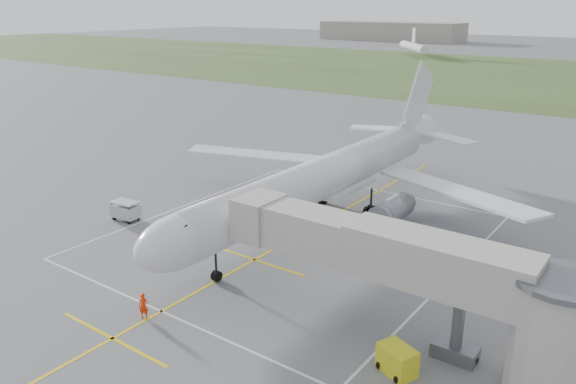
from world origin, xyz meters
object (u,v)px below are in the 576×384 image
Objects in this scene: gpu_unit at (397,360)px; ramp_worker_wing at (300,197)px; ramp_worker_nose at (143,306)px; jet_bridge at (424,275)px; airliner at (326,177)px; baggage_cart at (126,211)px.

ramp_worker_wing is (-20.29, 19.67, 0.09)m from gpu_unit.
gpu_unit is 1.40× the size of ramp_worker_nose.
airliner is at bearing 137.81° from jet_bridge.
gpu_unit is 1.43× the size of ramp_worker_wing.
gpu_unit is (0.08, -3.20, -3.95)m from jet_bridge.
ramp_worker_nose reaches higher than ramp_worker_wing.
baggage_cart is at bearing -168.88° from gpu_unit.
jet_bridge is at bearing -3.20° from ramp_worker_nose.
airliner reaches higher than ramp_worker_nose.
airliner is at bearing 60.32° from ramp_worker_nose.
jet_bridge is 18.16m from ramp_worker_nose.
airliner is 23.82m from gpu_unit.
ramp_worker_nose is 1.02× the size of ramp_worker_wing.
jet_bridge is 31.75m from baggage_cart.
jet_bridge is 26.35m from ramp_worker_wing.
baggage_cart is (-31.37, 3.15, -3.79)m from jet_bridge.
gpu_unit is at bearing 153.90° from ramp_worker_wing.
airliner is 2.00× the size of jet_bridge.
gpu_unit is 28.26m from ramp_worker_wing.
baggage_cart reaches higher than gpu_unit.
airliner reaches higher than ramp_worker_wing.
jet_bridge is 5.09m from gpu_unit.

